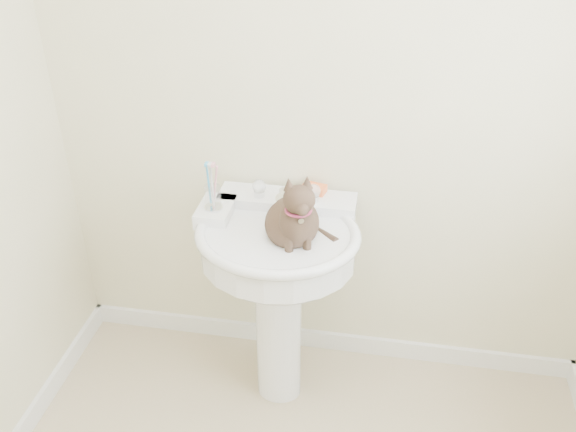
% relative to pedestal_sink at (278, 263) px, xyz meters
% --- Properties ---
extents(wall_back, '(2.20, 0.00, 2.50)m').
position_rel_pedestal_sink_xyz_m(wall_back, '(0.15, 0.29, 0.58)').
color(wall_back, beige).
rests_on(wall_back, ground).
extents(baseboard_back, '(2.20, 0.02, 0.09)m').
position_rel_pedestal_sink_xyz_m(baseboard_back, '(0.15, 0.28, -0.62)').
color(baseboard_back, white).
rests_on(baseboard_back, floor).
extents(pedestal_sink, '(0.62, 0.60, 0.85)m').
position_rel_pedestal_sink_xyz_m(pedestal_sink, '(0.00, 0.00, 0.00)').
color(pedestal_sink, white).
rests_on(pedestal_sink, floor).
extents(faucet, '(0.28, 0.12, 0.14)m').
position_rel_pedestal_sink_xyz_m(faucet, '(0.00, 0.15, 0.22)').
color(faucet, silver).
rests_on(faucet, pedestal_sink).
extents(soap_bar, '(0.10, 0.08, 0.03)m').
position_rel_pedestal_sink_xyz_m(soap_bar, '(0.10, 0.24, 0.20)').
color(soap_bar, orange).
rests_on(soap_bar, pedestal_sink).
extents(toothbrush_cup, '(0.07, 0.07, 0.19)m').
position_rel_pedestal_sink_xyz_m(toothbrush_cup, '(-0.25, 0.06, 0.23)').
color(toothbrush_cup, silver).
rests_on(toothbrush_cup, pedestal_sink).
extents(cat, '(0.21, 0.27, 0.39)m').
position_rel_pedestal_sink_xyz_m(cat, '(0.06, -0.04, 0.22)').
color(cat, '#483625').
rests_on(cat, pedestal_sink).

